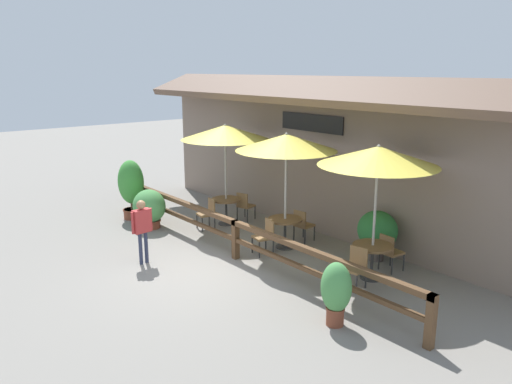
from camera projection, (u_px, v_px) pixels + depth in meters
name	position (u px, v px, depth m)	size (l,w,h in m)	color
ground_plane	(199.00, 269.00, 11.26)	(60.00, 60.00, 0.00)	gray
building_facade	(326.00, 155.00, 13.29)	(14.28, 1.49, 4.23)	gray
patio_railing	(235.00, 231.00, 11.75)	(10.40, 0.14, 0.95)	brown
patio_umbrella_near	(225.00, 132.00, 13.91)	(2.48, 2.48, 2.92)	#B7B2A8
dining_table_near	(226.00, 204.00, 14.41)	(0.86, 0.86, 0.76)	brown
chair_near_streetside	(208.00, 212.00, 14.04)	(0.49, 0.49, 0.85)	olive
chair_near_wallside	(245.00, 205.00, 14.81)	(0.51, 0.51, 0.85)	olive
patio_umbrella_middle	(286.00, 143.00, 12.01)	(2.48, 2.48, 2.92)	#B7B2A8
dining_table_middle	(285.00, 224.00, 12.51)	(0.86, 0.86, 0.76)	brown
chair_middle_streetside	(265.00, 235.00, 12.12)	(0.50, 0.50, 0.85)	olive
chair_middle_wallside	(303.00, 224.00, 12.99)	(0.45, 0.45, 0.85)	olive
patio_umbrella_far	(378.00, 156.00, 10.15)	(2.48, 2.48, 2.92)	#B7B2A8
dining_table_far	(372.00, 252.00, 10.65)	(0.86, 0.86, 0.76)	brown
chair_far_streetside	(355.00, 266.00, 10.24)	(0.48, 0.48, 0.85)	olive
chair_far_wallside	(390.00, 251.00, 11.07)	(0.46, 0.46, 0.85)	olive
potted_plant_entrance_palm	(149.00, 208.00, 14.08)	(1.00, 0.90, 1.11)	brown
potted_plant_small_flowering	(336.00, 291.00, 8.68)	(0.57, 0.51, 1.17)	brown
potted_plant_broad_leaf	(131.00, 185.00, 14.86)	(0.83, 0.75, 1.79)	brown
potted_plant_tall_tropical	(377.00, 231.00, 11.66)	(0.97, 0.87, 1.20)	#564C47
pedestrian	(142.00, 223.00, 11.39)	(0.22, 0.54, 1.52)	#2D334C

